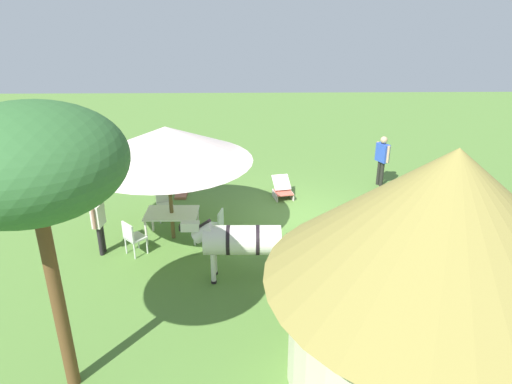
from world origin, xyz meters
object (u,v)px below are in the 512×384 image
(patio_chair_east_end, at_px, (165,202))
(striped_lounge_chair, at_px, (283,190))
(standing_watcher, at_px, (382,156))
(patio_chair_near_lawn, at_px, (132,236))
(guest_beside_umbrella, at_px, (98,219))
(thatched_hut, at_px, (439,265))
(shade_umbrella, at_px, (166,144))
(patio_chair_west_end, at_px, (217,224))
(patio_dining_table, at_px, (172,215))
(zebra_nearest_camera, at_px, (389,210))
(zebra_by_umbrella, at_px, (240,241))
(acacia_tree_behind_hut, at_px, (30,163))

(patio_chair_east_end, height_order, striped_lounge_chair, patio_chair_east_end)
(standing_watcher, bearing_deg, patio_chair_near_lawn, 94.49)
(guest_beside_umbrella, bearing_deg, thatched_hut, 63.56)
(thatched_hut, relative_size, shade_umbrella, 1.26)
(standing_watcher, bearing_deg, patio_chair_west_end, 99.37)
(patio_chair_near_lawn, xyz_separation_m, patio_chair_west_end, (-2.03, -0.59, 0.00))
(patio_dining_table, bearing_deg, guest_beside_umbrella, 25.39)
(zebra_nearest_camera, bearing_deg, shade_umbrella, 13.17)
(striped_lounge_chair, bearing_deg, zebra_by_umbrella, 62.91)
(patio_chair_near_lawn, relative_size, guest_beside_umbrella, 0.57)
(standing_watcher, bearing_deg, shade_umbrella, 92.18)
(patio_chair_west_end, xyz_separation_m, standing_watcher, (-5.22, -3.80, 0.50))
(patio_dining_table, bearing_deg, acacia_tree_behind_hut, 79.26)
(patio_dining_table, xyz_separation_m, patio_chair_near_lawn, (0.85, 0.86, -0.14))
(patio_dining_table, bearing_deg, shade_umbrella, 0.00)
(acacia_tree_behind_hut, bearing_deg, patio_chair_west_end, -114.25)
(patio_dining_table, height_order, acacia_tree_behind_hut, acacia_tree_behind_hut)
(shade_umbrella, height_order, patio_dining_table, shade_umbrella)
(patio_dining_table, bearing_deg, zebra_nearest_camera, 173.98)
(striped_lounge_chair, relative_size, acacia_tree_behind_hut, 0.19)
(patio_chair_near_lawn, relative_size, acacia_tree_behind_hut, 0.19)
(standing_watcher, relative_size, zebra_nearest_camera, 0.79)
(shade_umbrella, relative_size, acacia_tree_behind_hut, 0.90)
(shade_umbrella, distance_m, patio_chair_near_lawn, 2.40)
(standing_watcher, xyz_separation_m, acacia_tree_behind_hut, (7.35, 8.52, 2.88))
(standing_watcher, xyz_separation_m, zebra_nearest_camera, (0.92, 4.11, 0.02))
(guest_beside_umbrella, xyz_separation_m, standing_watcher, (-8.04, -4.31, 0.08))
(patio_dining_table, height_order, guest_beside_umbrella, guest_beside_umbrella)
(standing_watcher, bearing_deg, zebra_by_umbrella, 113.24)
(thatched_hut, height_order, patio_dining_table, thatched_hut)
(patio_chair_west_end, relative_size, zebra_by_umbrella, 0.38)
(patio_chair_east_end, xyz_separation_m, guest_beside_umbrella, (1.25, 1.92, 0.42))
(guest_beside_umbrella, bearing_deg, shade_umbrella, 121.53)
(thatched_hut, xyz_separation_m, standing_watcher, (-1.53, -8.47, -1.19))
(guest_beside_umbrella, height_order, zebra_by_umbrella, guest_beside_umbrella)
(patio_dining_table, xyz_separation_m, acacia_tree_behind_hut, (0.95, 4.99, 3.24))
(patio_dining_table, bearing_deg, standing_watcher, -151.14)
(shade_umbrella, height_order, guest_beside_umbrella, shade_umbrella)
(thatched_hut, height_order, guest_beside_umbrella, thatched_hut)
(shade_umbrella, xyz_separation_m, standing_watcher, (-6.40, -3.53, -1.57))
(shade_umbrella, distance_m, guest_beside_umbrella, 2.45)
(striped_lounge_chair, xyz_separation_m, acacia_tree_behind_hut, (4.02, 7.56, 3.64))
(patio_chair_east_end, height_order, acacia_tree_behind_hut, acacia_tree_behind_hut)
(zebra_nearest_camera, bearing_deg, standing_watcher, -83.45)
(patio_chair_west_end, distance_m, striped_lounge_chair, 3.43)
(shade_umbrella, bearing_deg, zebra_nearest_camera, 173.98)
(thatched_hut, xyz_separation_m, shade_umbrella, (4.88, -4.94, 0.38))
(thatched_hut, height_order, shade_umbrella, thatched_hut)
(patio_chair_east_end, xyz_separation_m, zebra_by_umbrella, (-2.18, 3.09, 0.46))
(shade_umbrella, distance_m, standing_watcher, 7.48)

